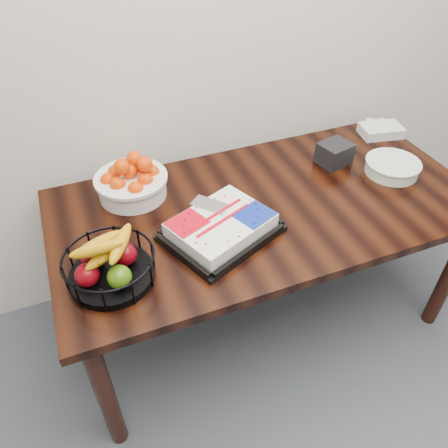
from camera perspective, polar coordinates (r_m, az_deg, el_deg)
name	(u,v)px	position (r m, az deg, el deg)	size (l,w,h in m)	color
table	(266,218)	(1.92, 5.48, 0.79)	(1.80, 0.90, 0.75)	black
cake_tray	(221,227)	(1.67, -0.38, -0.43)	(0.50, 0.46, 0.09)	black
tangerine_bowl	(131,179)	(1.89, -12.06, 5.80)	(0.31, 0.31, 0.20)	white
fruit_basket	(110,264)	(1.54, -14.72, -5.14)	(0.31, 0.31, 0.17)	black
plate_stack	(392,167)	(2.16, 21.10, 6.95)	(0.25, 0.25, 0.06)	white
fork_bag	(381,130)	(2.46, 19.81, 11.48)	(0.23, 0.17, 0.06)	silver
napkin_box	(335,153)	(2.14, 14.24, 8.94)	(0.14, 0.12, 0.10)	black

